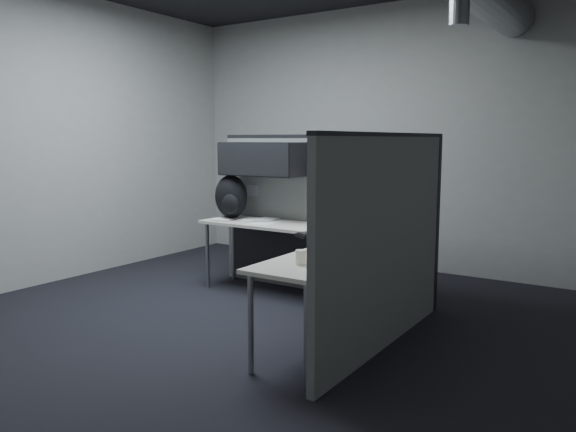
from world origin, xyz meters
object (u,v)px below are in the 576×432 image
Objects in this scene: desk at (311,245)px; phone at (333,250)px; keyboard at (322,234)px; monitor at (383,206)px; backpack at (231,197)px.

phone is (0.66, -0.79, 0.16)m from desk.
keyboard reaches higher than desk.
monitor reaches higher than keyboard.
monitor reaches higher than phone.
desk is 9.60× the size of phone.
keyboard is 1.03× the size of backpack.
desk is 1.29m from backpack.
phone is at bearing -71.52° from keyboard.
backpack is at bearing 145.80° from keyboard.
phone reaches higher than keyboard.
monitor is at bearing 23.67° from desk.
monitor is 1.07m from phone.
backpack is at bearing 174.35° from monitor.
desk is at bearing -160.25° from monitor.
monitor is at bearing 24.18° from keyboard.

